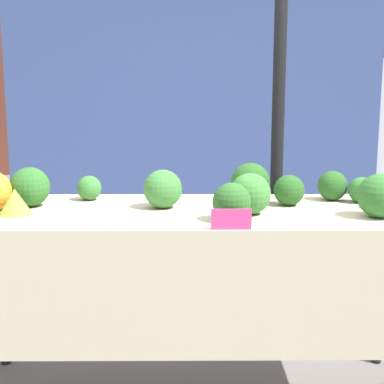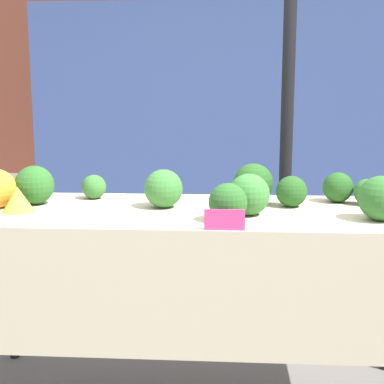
% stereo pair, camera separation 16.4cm
% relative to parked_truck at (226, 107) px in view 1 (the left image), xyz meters
% --- Properties ---
extents(building_facade, '(16.00, 0.60, 5.84)m').
position_rel_parked_truck_xyz_m(building_facade, '(-0.45, 3.35, 1.63)').
color(building_facade, brown).
rests_on(building_facade, ground_plane).
extents(tent_pole, '(0.07, 0.07, 2.22)m').
position_rel_parked_truck_xyz_m(tent_pole, '(0.03, -3.68, -0.18)').
color(tent_pole, black).
rests_on(tent_pole, ground_plane).
extents(parked_truck, '(5.12, 1.81, 2.40)m').
position_rel_parked_truck_xyz_m(parked_truck, '(0.00, 0.00, 0.00)').
color(parked_truck, '#384C84').
rests_on(parked_truck, ground_plane).
extents(market_table, '(2.11, 0.76, 0.91)m').
position_rel_parked_truck_xyz_m(market_table, '(-0.45, -4.39, -0.50)').
color(market_table, beige).
rests_on(market_table, ground_plane).
extents(romanesco_head, '(0.14, 0.14, 0.11)m').
position_rel_parked_truck_xyz_m(romanesco_head, '(-1.21, -4.41, -0.32)').
color(romanesco_head, '#93B238').
rests_on(romanesco_head, market_table).
extents(broccoli_head_0, '(0.14, 0.14, 0.14)m').
position_rel_parked_truck_xyz_m(broccoli_head_0, '(0.24, -4.10, -0.31)').
color(broccoli_head_0, '#23511E').
rests_on(broccoli_head_0, market_table).
extents(broccoli_head_1, '(0.18, 0.18, 0.18)m').
position_rel_parked_truck_xyz_m(broccoli_head_1, '(0.33, -4.48, -0.29)').
color(broccoli_head_1, '#2D6628').
rests_on(broccoli_head_1, market_table).
extents(broccoli_head_2, '(0.12, 0.12, 0.12)m').
position_rel_parked_truck_xyz_m(broccoli_head_2, '(-0.95, -4.09, -0.32)').
color(broccoli_head_2, '#336B2D').
rests_on(broccoli_head_2, market_table).
extents(broccoli_head_3, '(0.18, 0.18, 0.18)m').
position_rel_parked_truck_xyz_m(broccoli_head_3, '(-0.20, -4.41, -0.29)').
color(broccoli_head_3, '#387533').
rests_on(broccoli_head_3, market_table).
extents(broccoli_head_4, '(0.19, 0.19, 0.19)m').
position_rel_parked_truck_xyz_m(broccoli_head_4, '(-0.17, -4.14, -0.29)').
color(broccoli_head_4, '#23511E').
rests_on(broccoli_head_4, market_table).
extents(broccoli_head_5, '(0.14, 0.14, 0.14)m').
position_rel_parked_truck_xyz_m(broccoli_head_5, '(0.00, -4.23, -0.31)').
color(broccoli_head_5, '#23511E').
rests_on(broccoli_head_5, market_table).
extents(broccoli_head_7, '(0.18, 0.18, 0.18)m').
position_rel_parked_truck_xyz_m(broccoli_head_7, '(-1.19, -4.24, -0.29)').
color(broccoli_head_7, '#285B23').
rests_on(broccoli_head_7, market_table).
extents(broccoli_head_8, '(0.12, 0.12, 0.12)m').
position_rel_parked_truck_xyz_m(broccoli_head_8, '(0.36, -4.16, -0.32)').
color(broccoli_head_8, '#2D6628').
rests_on(broccoli_head_8, market_table).
extents(broccoli_head_9, '(0.16, 0.16, 0.16)m').
position_rel_parked_truck_xyz_m(broccoli_head_9, '(-0.29, -4.54, -0.30)').
color(broccoli_head_9, '#285B23').
rests_on(broccoli_head_9, market_table).
extents(broccoli_head_10, '(0.18, 0.18, 0.18)m').
position_rel_parked_truck_xyz_m(broccoli_head_10, '(-0.58, -4.28, -0.29)').
color(broccoli_head_10, '#387533').
rests_on(broccoli_head_10, market_table).
extents(price_sign, '(0.15, 0.01, 0.08)m').
position_rel_parked_truck_xyz_m(price_sign, '(-0.30, -4.69, -0.34)').
color(price_sign, '#E53D84').
rests_on(price_sign, market_table).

